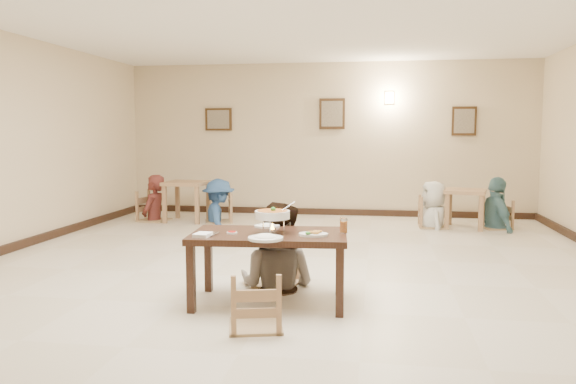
% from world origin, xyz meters
% --- Properties ---
extents(floor, '(10.00, 10.00, 0.00)m').
position_xyz_m(floor, '(0.00, 0.00, 0.00)').
color(floor, beige).
rests_on(floor, ground).
extents(ceiling, '(10.00, 10.00, 0.00)m').
position_xyz_m(ceiling, '(0.00, 0.00, 3.00)').
color(ceiling, white).
rests_on(ceiling, wall_back).
extents(wall_back, '(10.00, 0.00, 10.00)m').
position_xyz_m(wall_back, '(0.00, 5.00, 1.50)').
color(wall_back, beige).
rests_on(wall_back, floor).
extents(baseboard_back, '(8.00, 0.06, 0.12)m').
position_xyz_m(baseboard_back, '(0.00, 4.97, 0.06)').
color(baseboard_back, black).
rests_on(baseboard_back, floor).
extents(picture_a, '(0.55, 0.04, 0.45)m').
position_xyz_m(picture_a, '(-2.20, 4.96, 1.90)').
color(picture_a, '#342010').
rests_on(picture_a, wall_back).
extents(picture_b, '(0.50, 0.04, 0.60)m').
position_xyz_m(picture_b, '(0.10, 4.96, 2.00)').
color(picture_b, '#342010').
rests_on(picture_b, wall_back).
extents(picture_c, '(0.45, 0.04, 0.55)m').
position_xyz_m(picture_c, '(2.60, 4.96, 1.85)').
color(picture_c, '#342010').
rests_on(picture_c, wall_back).
extents(wall_sconce, '(0.16, 0.05, 0.22)m').
position_xyz_m(wall_sconce, '(1.20, 4.96, 2.30)').
color(wall_sconce, '#FFD88C').
rests_on(wall_sconce, wall_back).
extents(main_table, '(1.52, 0.93, 0.69)m').
position_xyz_m(main_table, '(-0.01, -0.95, 0.61)').
color(main_table, '#341D13').
rests_on(main_table, floor).
extents(chair_far, '(0.44, 0.44, 0.94)m').
position_xyz_m(chair_far, '(-0.06, -0.28, 0.47)').
color(chair_far, tan).
rests_on(chair_far, floor).
extents(chair_near, '(0.44, 0.44, 0.94)m').
position_xyz_m(chair_near, '(0.00, -1.64, 0.47)').
color(chair_near, tan).
rests_on(chair_near, floor).
extents(main_diner, '(1.02, 0.88, 1.82)m').
position_xyz_m(main_diner, '(-0.04, -0.37, 0.91)').
color(main_diner, gray).
rests_on(main_diner, floor).
extents(curry_warmer, '(0.37, 0.33, 0.30)m').
position_xyz_m(curry_warmer, '(0.02, -0.96, 0.86)').
color(curry_warmer, silver).
rests_on(curry_warmer, main_table).
extents(rice_plate_far, '(0.26, 0.26, 0.06)m').
position_xyz_m(rice_plate_far, '(-0.10, -0.64, 0.70)').
color(rice_plate_far, white).
rests_on(rice_plate_far, main_table).
extents(rice_plate_near, '(0.31, 0.31, 0.07)m').
position_xyz_m(rice_plate_near, '(0.02, -1.29, 0.70)').
color(rice_plate_near, white).
rests_on(rice_plate_near, main_table).
extents(fried_plate, '(0.27, 0.27, 0.06)m').
position_xyz_m(fried_plate, '(0.42, -1.04, 0.71)').
color(fried_plate, white).
rests_on(fried_plate, main_table).
extents(chili_dish, '(0.10, 0.10, 0.02)m').
position_xyz_m(chili_dish, '(-0.35, -1.05, 0.70)').
color(chili_dish, white).
rests_on(chili_dish, main_table).
extents(napkin_cutlery, '(0.19, 0.28, 0.03)m').
position_xyz_m(napkin_cutlery, '(-0.57, -1.24, 0.70)').
color(napkin_cutlery, white).
rests_on(napkin_cutlery, main_table).
extents(drink_glass, '(0.07, 0.07, 0.14)m').
position_xyz_m(drink_glass, '(0.68, -0.84, 0.75)').
color(drink_glass, white).
rests_on(drink_glass, main_table).
extents(bg_table_left, '(0.76, 0.76, 0.74)m').
position_xyz_m(bg_table_left, '(-2.47, 3.75, 0.60)').
color(bg_table_left, '#A67850').
rests_on(bg_table_left, floor).
extents(bg_table_right, '(0.79, 0.79, 0.67)m').
position_xyz_m(bg_table_right, '(2.49, 3.79, 0.53)').
color(bg_table_right, '#A67850').
rests_on(bg_table_right, floor).
extents(bg_chair_ll, '(0.50, 0.50, 1.06)m').
position_xyz_m(bg_chair_ll, '(-3.09, 3.68, 0.53)').
color(bg_chair_ll, tan).
rests_on(bg_chair_ll, floor).
extents(bg_chair_lr, '(0.47, 0.47, 1.00)m').
position_xyz_m(bg_chair_lr, '(-1.86, 3.72, 0.50)').
color(bg_chair_lr, tan).
rests_on(bg_chair_lr, floor).
extents(bg_chair_rl, '(0.48, 0.48, 1.02)m').
position_xyz_m(bg_chair_rl, '(1.96, 3.77, 0.51)').
color(bg_chair_rl, tan).
rests_on(bg_chair_rl, floor).
extents(bg_chair_rr, '(0.44, 0.44, 0.93)m').
position_xyz_m(bg_chair_rr, '(3.02, 3.82, 0.46)').
color(bg_chair_rr, tan).
rests_on(bg_chair_rr, floor).
extents(bg_diner_a, '(0.48, 0.67, 1.72)m').
position_xyz_m(bg_diner_a, '(-3.09, 3.68, 0.86)').
color(bg_diner_a, maroon).
rests_on(bg_diner_a, floor).
extents(bg_diner_b, '(0.98, 1.19, 1.59)m').
position_xyz_m(bg_diner_b, '(-1.86, 3.72, 0.80)').
color(bg_diner_b, '#375C8F').
rests_on(bg_diner_b, floor).
extents(bg_diner_c, '(0.63, 0.86, 1.60)m').
position_xyz_m(bg_diner_c, '(1.96, 3.77, 0.80)').
color(bg_diner_c, silver).
rests_on(bg_diner_c, floor).
extents(bg_diner_d, '(0.69, 1.12, 1.77)m').
position_xyz_m(bg_diner_d, '(3.02, 3.82, 0.89)').
color(bg_diner_d, slate).
rests_on(bg_diner_d, floor).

